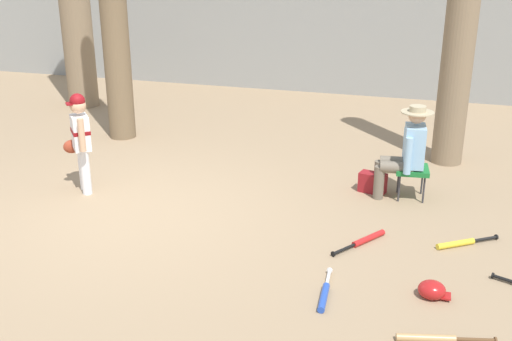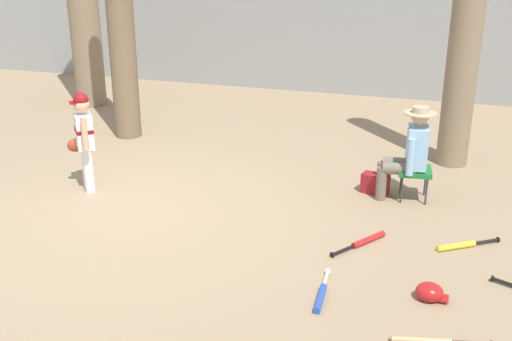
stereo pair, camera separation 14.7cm
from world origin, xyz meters
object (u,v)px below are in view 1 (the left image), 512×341
Objects in this scene: bat_yellow_trainer at (460,243)px; bat_red_barrel at (365,240)px; folding_stool at (412,171)px; young_ballplayer at (80,137)px; tree_behind_spectator at (460,32)px; seated_spectator at (406,149)px; tree_near_player at (113,12)px; batting_helmet_red at (432,290)px; handbag_beside_stool at (373,183)px; bat_wood_tan at (434,338)px; bat_blue_youth at (324,294)px.

bat_yellow_trainer is 0.92× the size of bat_red_barrel.
bat_red_barrel is (-0.99, -0.22, 0.00)m from bat_yellow_trainer.
folding_stool is at bearing 116.73° from bat_yellow_trainer.
young_ballplayer reaches higher than bat_red_barrel.
tree_behind_spectator reaches higher than young_ballplayer.
bat_yellow_trainer is at bearing -59.45° from seated_spectator.
tree_near_player is at bearing 164.46° from seated_spectator.
seated_spectator is 4.01× the size of batting_helmet_red.
bat_red_barrel is at bearing -31.84° from tree_near_player.
handbag_beside_stool is 2.53m from batting_helmet_red.
bat_wood_tan is at bearing -64.39° from bat_red_barrel.
tree_behind_spectator is at bearing 71.54° from seated_spectator.
tree_behind_spectator is 14.54× the size of batting_helmet_red.
bat_yellow_trainer is at bearing -86.15° from tree_behind_spectator.
tree_behind_spectator reaches higher than batting_helmet_red.
tree_near_player reaches higher than bat_red_barrel.
bat_blue_youth is 1.06m from bat_wood_tan.
batting_helmet_red is at bearing -79.19° from seated_spectator.
tree_behind_spectator is 2.22m from folding_stool.
tree_behind_spectator is (5.18, 0.26, -0.14)m from tree_near_player.
tree_behind_spectator reaches higher than folding_stool.
tree_near_player is 4.00× the size of seated_spectator.
bat_wood_tan is 0.70m from batting_helmet_red.
young_ballplayer is 4.67m from batting_helmet_red.
bat_red_barrel is at bearing 80.04° from bat_blue_youth.
tree_behind_spectator is 3.60m from bat_red_barrel.
batting_helmet_red is at bearing -16.86° from young_ballplayer.
seated_spectator is at bearing 79.28° from bat_blue_youth.
folding_stool is 0.61× the size of bat_blue_youth.
batting_helmet_red is at bearing -35.42° from tree_near_player.
handbag_beside_stool reaches higher than bat_blue_youth.
tree_behind_spectator is at bearing 74.86° from bat_red_barrel.
seated_spectator is 1.70× the size of bat_red_barrel.
tree_near_player reaches higher than batting_helmet_red.
bat_wood_tan is at bearing -22.43° from bat_blue_youth.
tree_near_player is at bearing 136.72° from bat_blue_youth.
tree_near_player is at bearing 144.58° from batting_helmet_red.
folding_stool reaches higher than bat_blue_youth.
handbag_beside_stool is 1.48m from bat_red_barrel.
tree_near_player reaches higher than young_ballplayer.
young_ballplayer reaches higher than batting_helmet_red.
bat_blue_youth is at bearing -162.96° from batting_helmet_red.
bat_wood_tan is at bearing -82.73° from folding_stool.
folding_stool reaches higher than handbag_beside_stool.
bat_red_barrel is at bearing -86.19° from handbag_beside_stool.
young_ballplayer is at bearing -165.97° from seated_spectator.
bat_blue_youth is 1.03× the size of bat_red_barrel.
seated_spectator is at bearing 99.11° from bat_wood_tan.
folding_stool is at bearing 97.27° from bat_wood_tan.
seated_spectator is at bearing -173.40° from folding_stool.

